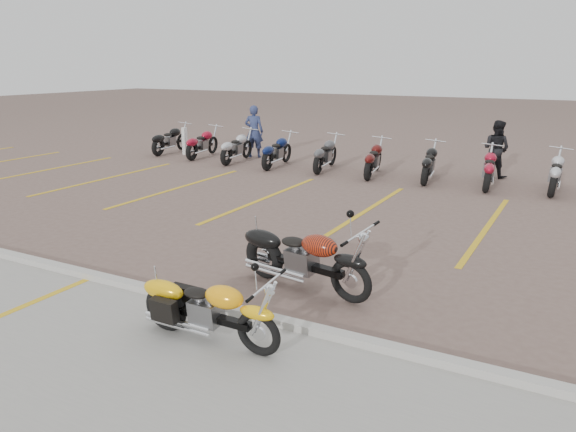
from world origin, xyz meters
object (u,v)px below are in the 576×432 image
Objects in this scene: flame_cruiser at (303,260)px; person_a at (254,131)px; person_b at (496,149)px; bollard at (185,141)px; yellow_cruiser at (208,311)px.

person_a reaches higher than flame_cruiser.
person_a is (-7.15, 10.12, 0.46)m from flame_cruiser.
bollard is (-10.82, -1.04, -0.34)m from person_b.
person_b is 10.87m from bollard.
person_a reaches higher than person_b.
person_a is 1.10× the size of person_b.
person_a reaches higher than bollard.
person_b is (8.24, 0.31, -0.08)m from person_a.
person_a is at bearing 23.31° from person_b.
bollard is (-9.73, 9.38, 0.03)m from flame_cruiser.
flame_cruiser is 1.35× the size of person_b.
bollard is (-9.46, 11.41, 0.10)m from yellow_cruiser.
flame_cruiser reaches higher than yellow_cruiser.
bollard is at bearing -0.14° from person_a.
bollard reaches higher than yellow_cruiser.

